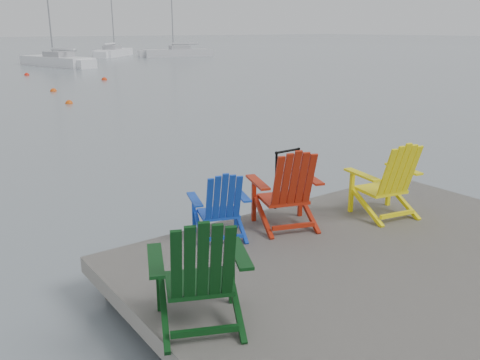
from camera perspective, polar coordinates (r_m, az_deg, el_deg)
ground at (r=6.52m, az=17.93°, el=-13.25°), size 400.00×400.00×0.00m
dock at (r=6.36m, az=18.21°, el=-10.52°), size 6.00×5.00×1.40m
handrail at (r=7.82m, az=5.32°, el=0.86°), size 0.48×0.04×0.90m
chair_green at (r=4.64m, az=-4.51°, el=-10.11°), size 1.11×1.07×1.14m
chair_blue at (r=6.59m, az=-2.21°, el=-2.76°), size 0.89×0.85×0.94m
chair_red at (r=6.94m, az=5.34°, el=-0.91°), size 1.08×1.03×1.14m
chair_yellow at (r=7.65m, az=16.31°, el=0.10°), size 1.02×0.96×1.13m
sailboat_near at (r=47.58m, az=-19.89°, el=12.37°), size 4.26×8.66×11.58m
sailboat_mid at (r=62.36m, az=-14.01°, el=13.66°), size 6.92×7.54×11.28m
sailboat_far at (r=60.63m, az=-7.10°, el=13.94°), size 7.70×3.52×10.42m
buoy_a at (r=23.54m, az=-18.64°, el=8.12°), size 0.32×0.32×0.32m
buoy_b at (r=28.45m, az=-20.21°, el=9.32°), size 0.33×0.33×0.33m
buoy_c at (r=33.79m, az=-15.00°, el=10.79°), size 0.36×0.36×0.36m
buoy_d at (r=38.97m, az=-22.82°, el=10.79°), size 0.34×0.34×0.34m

